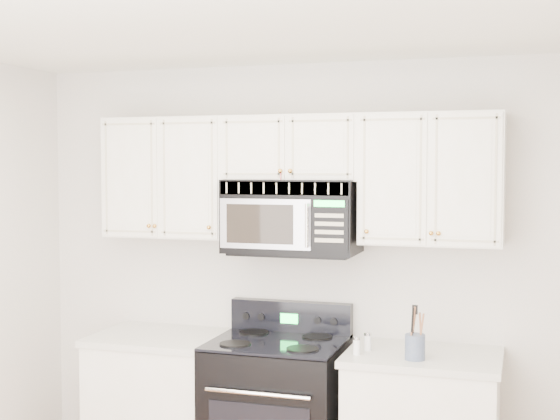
% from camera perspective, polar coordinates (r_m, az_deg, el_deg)
% --- Properties ---
extents(room, '(3.51, 3.51, 2.61)m').
position_cam_1_polar(room, '(3.28, -6.96, -8.60)').
color(room, brown).
rests_on(room, ground).
extents(base_cabinet_left, '(0.86, 0.65, 0.92)m').
position_cam_1_polar(base_cabinet_left, '(5.09, -8.41, -14.44)').
color(base_cabinet_left, beige).
rests_on(base_cabinet_left, ground).
extents(range, '(0.77, 0.70, 1.12)m').
position_cam_1_polar(range, '(4.80, -0.20, -14.80)').
color(range, black).
rests_on(range, ground).
extents(upper_cabinets, '(2.44, 0.37, 0.75)m').
position_cam_1_polar(upper_cabinets, '(4.69, 1.05, 2.81)').
color(upper_cabinets, beige).
rests_on(upper_cabinets, ground).
extents(microwave, '(0.79, 0.45, 0.44)m').
position_cam_1_polar(microwave, '(4.67, 0.91, -0.44)').
color(microwave, black).
rests_on(microwave, ground).
extents(utensil_crock, '(0.11, 0.11, 0.30)m').
position_cam_1_polar(utensil_crock, '(4.34, 9.85, -9.73)').
color(utensil_crock, '#4E586F').
rests_on(utensil_crock, base_cabinet_right).
extents(shaker_salt, '(0.04, 0.04, 0.10)m').
position_cam_1_polar(shaker_salt, '(4.42, 5.63, -9.84)').
color(shaker_salt, white).
rests_on(shaker_salt, base_cabinet_right).
extents(shaker_pepper, '(0.04, 0.04, 0.10)m').
position_cam_1_polar(shaker_pepper, '(4.52, 6.44, -9.53)').
color(shaker_pepper, white).
rests_on(shaker_pepper, base_cabinet_right).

